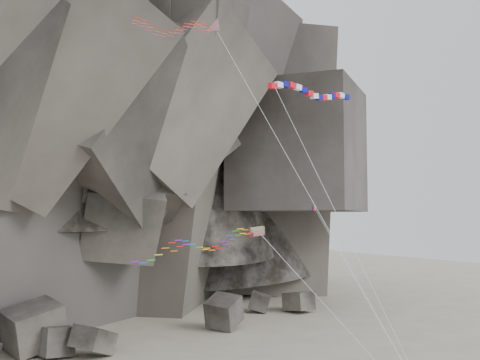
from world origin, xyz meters
TOP-DOWN VIEW (x-y plane):
  - headland at (0.00, 70.00)m, footprint 110.00×70.00m
  - boulder_field at (-6.11, 33.82)m, footprint 71.40×15.29m
  - delta_kite at (-7.56, 5.07)m, footprint 16.01×16.95m
  - banner_kite at (6.14, 3.13)m, footprint 10.93×15.05m
  - parafoil_kite at (-7.40, 2.04)m, footprint 18.07×13.71m
  - pennant_kite at (3.60, -1.71)m, footprint 1.52×11.51m

SIDE VIEW (x-z plane):
  - boulder_field at x=-6.11m, z-range -1.39..5.12m
  - pennant_kite at x=3.60m, z-range 6.51..22.53m
  - parafoil_kite at x=-7.40m, z-range 7.56..21.95m
  - banner_kite at x=6.14m, z-range 14.24..41.05m
  - delta_kite at x=-7.56m, z-range 15.79..47.63m
  - headland at x=0.00m, z-range 0.00..84.00m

